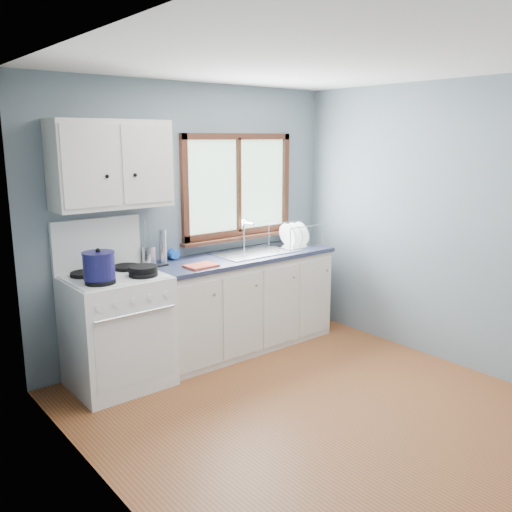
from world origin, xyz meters
TOP-DOWN VIEW (x-y plane):
  - floor at (0.00, 0.00)m, footprint 3.20×3.60m
  - ceiling at (0.00, 0.00)m, footprint 3.20×3.60m
  - wall_back at (0.00, 1.81)m, footprint 3.20×0.02m
  - wall_left at (-1.61, 0.00)m, footprint 0.02×3.60m
  - wall_right at (1.61, 0.00)m, footprint 0.02×3.60m
  - gas_range at (-0.95, 1.47)m, footprint 0.76×0.69m
  - base_cabinets at (0.36, 1.49)m, footprint 1.85×0.60m
  - countertop at (0.36, 1.49)m, footprint 1.89×0.64m
  - sink at (0.54, 1.49)m, footprint 0.84×0.46m
  - window at (0.54, 1.77)m, footprint 1.36×0.10m
  - upper_cabinets at (-0.85, 1.63)m, footprint 0.95×0.35m
  - skillet at (-0.76, 1.33)m, footprint 0.35×0.24m
  - stockpot at (-1.13, 1.33)m, footprint 0.32×0.32m
  - utensil_crock at (-0.51, 1.70)m, footprint 0.15×0.15m
  - thermos at (-0.39, 1.67)m, footprint 0.09×0.09m
  - soap_bottle at (-0.26, 1.68)m, footprint 0.11×0.11m
  - dish_towel at (-0.22, 1.32)m, footprint 0.27×0.20m
  - dish_rack at (1.04, 1.49)m, footprint 0.48×0.37m

SIDE VIEW (x-z plane):
  - floor at x=0.00m, z-range -0.02..0.00m
  - base_cabinets at x=0.36m, z-range -0.03..0.85m
  - gas_range at x=-0.95m, z-range -0.19..1.17m
  - sink at x=0.54m, z-range 0.64..1.08m
  - countertop at x=0.36m, z-range 0.88..0.92m
  - dish_towel at x=-0.22m, z-range 0.92..0.94m
  - skillet at x=-0.76m, z-range 0.96..1.01m
  - dish_rack at x=1.04m, z-range 0.86..1.11m
  - utensil_crock at x=-0.51m, z-range 0.80..1.20m
  - soap_bottle at x=-0.26m, z-range 0.92..1.17m
  - stockpot at x=-1.13m, z-range 0.95..1.19m
  - thermos at x=-0.39m, z-range 0.92..1.22m
  - wall_back at x=0.00m, z-range 0.00..2.50m
  - wall_left at x=-1.61m, z-range 0.00..2.50m
  - wall_right at x=1.61m, z-range 0.00..2.50m
  - window at x=0.54m, z-range 0.96..1.99m
  - upper_cabinets at x=-0.85m, z-range 1.45..2.15m
  - ceiling at x=0.00m, z-range 2.50..2.52m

